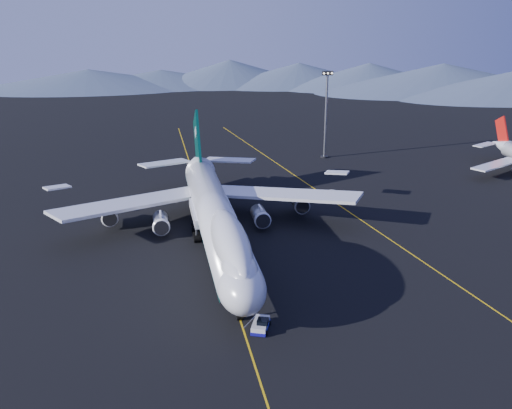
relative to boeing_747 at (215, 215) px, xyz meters
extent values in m
plane|color=black|center=(0.00, -0.03, -5.81)|extent=(500.00, 500.00, 0.00)
cube|color=gold|center=(0.00, -0.03, -5.80)|extent=(0.25, 220.00, 0.01)
cube|color=gold|center=(30.00, 9.97, -5.80)|extent=(28.08, 198.09, 0.01)
cone|color=#485870|center=(-40.81, 231.40, 0.19)|extent=(100.00, 100.00, 12.00)
cone|color=#485870|center=(36.76, 232.07, 0.19)|extent=(100.00, 100.00, 12.00)
cone|color=#485870|center=(110.33, 207.46, 0.19)|extent=(100.00, 100.00, 12.00)
cylinder|color=silver|center=(0.00, -0.03, -0.21)|extent=(6.50, 56.00, 6.50)
ellipsoid|color=silver|center=(0.00, -28.03, -0.21)|extent=(6.50, 10.40, 6.50)
ellipsoid|color=silver|center=(0.00, -18.53, 2.29)|extent=(5.13, 25.16, 5.85)
cube|color=black|center=(0.00, -30.03, 0.99)|extent=(3.60, 1.61, 1.29)
cone|color=silver|center=(0.00, 32.97, 0.59)|extent=(6.50, 12.00, 6.50)
cube|color=#033730|center=(0.00, 0.97, -1.11)|extent=(6.24, 60.00, 1.10)
cube|color=silver|center=(0.00, 5.47, -1.31)|extent=(7.50, 13.00, 1.60)
cube|color=silver|center=(-14.50, 11.47, -0.61)|extent=(30.62, 23.28, 2.83)
cube|color=silver|center=(14.50, 11.47, -0.61)|extent=(30.62, 23.28, 2.83)
cylinder|color=slate|center=(-9.50, 7.47, -3.41)|extent=(2.90, 5.50, 2.90)
cylinder|color=slate|center=(-19.00, 13.97, -3.41)|extent=(2.90, 5.50, 2.90)
cylinder|color=slate|center=(9.50, 7.47, -3.41)|extent=(2.90, 5.50, 2.90)
cylinder|color=slate|center=(19.00, 13.97, -3.41)|extent=(2.90, 5.50, 2.90)
cube|color=#033730|center=(0.00, 31.97, 5.59)|extent=(0.55, 14.11, 15.94)
cube|color=silver|center=(-7.50, 34.47, 0.99)|extent=(12.39, 9.47, 0.98)
cube|color=silver|center=(7.50, 34.47, 0.99)|extent=(12.39, 9.47, 0.98)
cylinder|color=black|center=(0.00, -26.53, -5.26)|extent=(0.90, 1.10, 1.10)
cube|color=silver|center=(2.27, -29.53, -5.16)|extent=(3.19, 4.27, 0.96)
cube|color=navy|center=(2.27, -29.53, -5.51)|extent=(3.34, 4.47, 0.44)
cube|color=black|center=(2.27, -29.53, -4.46)|extent=(1.81, 1.81, 0.78)
cone|color=silver|center=(86.62, 47.02, -1.61)|extent=(4.00, 7.36, 4.00)
cube|color=silver|center=(76.10, 32.29, -2.87)|extent=(17.67, 11.92, 0.37)
cube|color=#B01510|center=(86.62, 47.54, 2.39)|extent=(0.37, 7.17, 8.48)
imported|color=white|center=(30.00, 22.95, -5.10)|extent=(4.53, 5.64, 1.43)
cylinder|color=black|center=(38.65, 58.90, -5.63)|extent=(2.26, 2.26, 0.38)
cylinder|color=slate|center=(38.65, 58.90, 5.95)|extent=(0.66, 0.66, 23.52)
cube|color=black|center=(38.65, 58.90, 17.99)|extent=(3.01, 0.75, 1.13)
camera|label=1|loc=(-10.77, -94.39, 34.13)|focal=40.00mm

